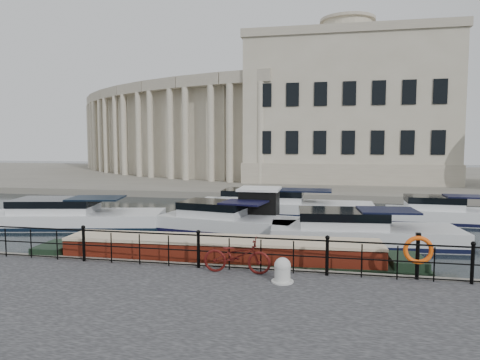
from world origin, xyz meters
name	(u,v)px	position (x,y,z in m)	size (l,w,h in m)	color
ground_plane	(216,265)	(0.00, 0.00, 0.00)	(160.00, 160.00, 0.00)	black
far_bank	(293,177)	(0.00, 39.00, 0.28)	(120.00, 42.00, 0.55)	#6B665B
railing	(198,248)	(0.00, -2.25, 1.20)	(24.14, 0.14, 1.22)	black
civic_building	(282,121)	(-1.00, 34.71, 7.04)	(53.55, 31.84, 16.85)	#ADA38C
bicycle	(237,255)	(1.31, -2.54, 1.09)	(0.72, 2.07, 1.09)	#4D100D
mooring_bollard	(282,271)	(2.75, -3.14, 0.89)	(0.64, 0.64, 0.71)	#BABBB6
life_ring_post	(418,251)	(6.57, -2.17, 1.41)	(0.84, 0.21, 1.37)	black
narrowboat	(221,262)	(0.37, -0.79, 0.37)	(13.78, 2.55, 1.51)	black
harbour_hut	(260,209)	(0.48, 7.50, 0.95)	(2.97, 2.48, 2.18)	#6B665B
cabin_cruisers	(257,219)	(0.31, 7.74, 0.37)	(28.07, 10.75, 1.99)	silver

